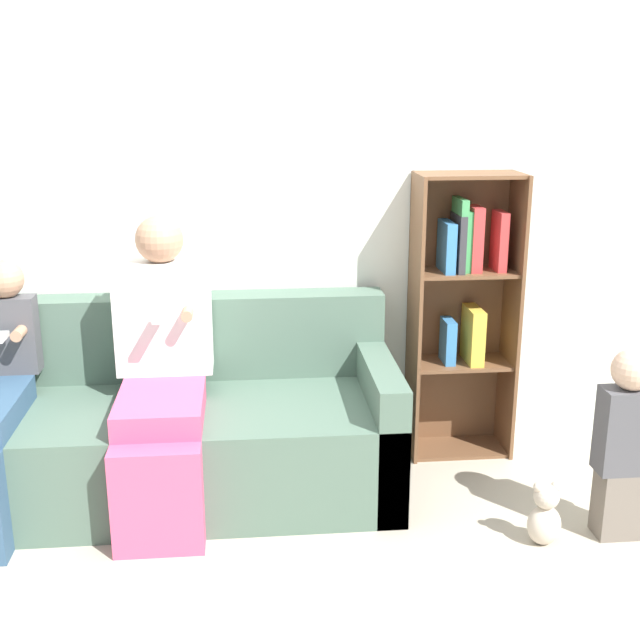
{
  "coord_description": "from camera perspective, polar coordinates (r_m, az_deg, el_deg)",
  "views": [
    {
      "loc": [
        0.08,
        -2.98,
        1.86
      ],
      "look_at": [
        0.42,
        0.59,
        0.81
      ],
      "focal_mm": 45.0,
      "sensor_mm": 36.0,
      "label": 1
    }
  ],
  "objects": [
    {
      "name": "bookshelf",
      "position": [
        4.13,
        10.13,
        1.23
      ],
      "size": [
        0.52,
        0.29,
        1.45
      ],
      "color": "brown",
      "rests_on": "ground_plane"
    },
    {
      "name": "back_wall",
      "position": [
        4.04,
        -6.51,
        7.9
      ],
      "size": [
        10.0,
        0.06,
        2.55
      ],
      "color": "silver",
      "rests_on": "ground_plane"
    },
    {
      "name": "toddler_standing",
      "position": [
        3.6,
        20.84,
        -7.98
      ],
      "size": [
        0.22,
        0.17,
        0.84
      ],
      "color": "#70665B",
      "rests_on": "ground_plane"
    },
    {
      "name": "adult_seated",
      "position": [
        3.64,
        -11.21,
        -3.01
      ],
      "size": [
        0.44,
        0.81,
        1.3
      ],
      "color": "#DB4C75",
      "rests_on": "ground_plane"
    },
    {
      "name": "teddy_bear",
      "position": [
        3.57,
        15.7,
        -13.21
      ],
      "size": [
        0.14,
        0.12,
        0.29
      ],
      "color": "beige",
      "rests_on": "ground_plane"
    },
    {
      "name": "couch",
      "position": [
        3.87,
        -11.16,
        -7.72
      ],
      "size": [
        2.18,
        0.88,
        0.87
      ],
      "color": "#4C6656",
      "rests_on": "ground_plane"
    },
    {
      "name": "ground_plane",
      "position": [
        3.52,
        -6.07,
        -15.71
      ],
      "size": [
        14.0,
        14.0,
        0.0
      ],
      "primitive_type": "plane",
      "color": "#B2A893"
    }
  ]
}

